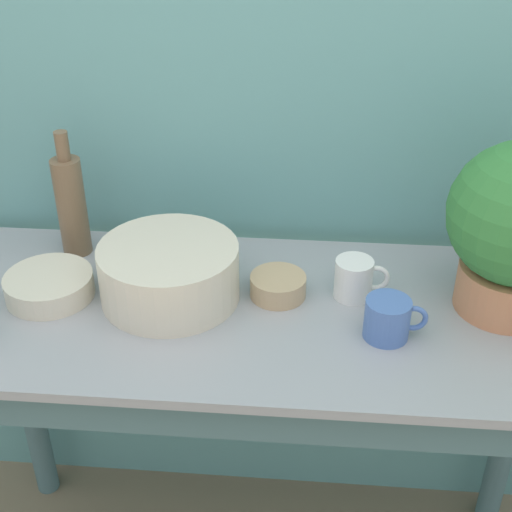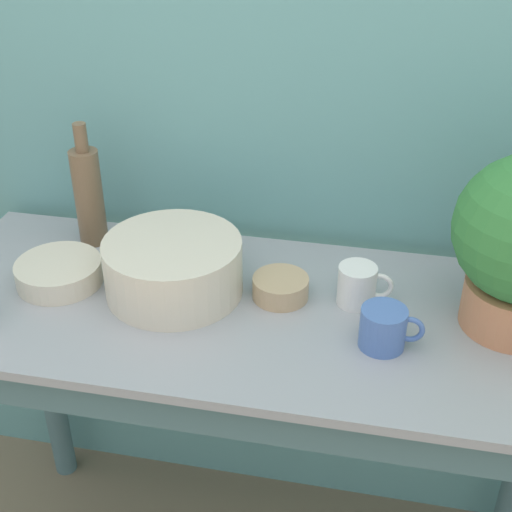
{
  "view_description": "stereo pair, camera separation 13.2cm",
  "coord_description": "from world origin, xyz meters",
  "px_view_note": "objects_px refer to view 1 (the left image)",
  "views": [
    {
      "loc": [
        0.09,
        -0.85,
        1.65
      ],
      "look_at": [
        0.0,
        0.27,
        0.95
      ],
      "focal_mm": 50.0,
      "sensor_mm": 36.0,
      "label": 1
    },
    {
      "loc": [
        0.23,
        -0.83,
        1.65
      ],
      "look_at": [
        0.0,
        0.27,
        0.95
      ],
      "focal_mm": 50.0,
      "sensor_mm": 36.0,
      "label": 2
    }
  ],
  "objects_px": {
    "bowl_wash_large": "(169,272)",
    "mug_blue": "(388,319)",
    "bowl_small_cream": "(49,286)",
    "mug_white": "(355,279)",
    "bottle_tall": "(71,204)",
    "bowl_small_tan": "(278,286)"
  },
  "relations": [
    {
      "from": "mug_white",
      "to": "bowl_small_cream",
      "type": "height_order",
      "value": "mug_white"
    },
    {
      "from": "bowl_wash_large",
      "to": "bottle_tall",
      "type": "relative_size",
      "value": 0.98
    },
    {
      "from": "bowl_wash_large",
      "to": "bowl_small_tan",
      "type": "height_order",
      "value": "bowl_wash_large"
    },
    {
      "from": "mug_blue",
      "to": "bottle_tall",
      "type": "bearing_deg",
      "value": 159.34
    },
    {
      "from": "bottle_tall",
      "to": "bowl_small_cream",
      "type": "xyz_separation_m",
      "value": [
        -0.0,
        -0.17,
        -0.09
      ]
    },
    {
      "from": "bottle_tall",
      "to": "bowl_small_tan",
      "type": "height_order",
      "value": "bottle_tall"
    },
    {
      "from": "mug_white",
      "to": "mug_blue",
      "type": "xyz_separation_m",
      "value": [
        0.06,
        -0.12,
        -0.0
      ]
    },
    {
      "from": "bowl_wash_large",
      "to": "mug_white",
      "type": "distance_m",
      "value": 0.37
    },
    {
      "from": "bowl_wash_large",
      "to": "bowl_small_tan",
      "type": "distance_m",
      "value": 0.22
    },
    {
      "from": "bowl_small_tan",
      "to": "mug_blue",
      "type": "bearing_deg",
      "value": -28.9
    },
    {
      "from": "bowl_small_cream",
      "to": "bowl_small_tan",
      "type": "xyz_separation_m",
      "value": [
        0.45,
        0.04,
        -0.0
      ]
    },
    {
      "from": "mug_blue",
      "to": "bowl_small_cream",
      "type": "xyz_separation_m",
      "value": [
        -0.66,
        0.08,
        -0.02
      ]
    },
    {
      "from": "bottle_tall",
      "to": "bowl_small_cream",
      "type": "height_order",
      "value": "bottle_tall"
    },
    {
      "from": "bowl_wash_large",
      "to": "bowl_small_tan",
      "type": "bearing_deg",
      "value": 6.13
    },
    {
      "from": "mug_white",
      "to": "mug_blue",
      "type": "relative_size",
      "value": 0.94
    },
    {
      "from": "bowl_wash_large",
      "to": "mug_white",
      "type": "xyz_separation_m",
      "value": [
        0.36,
        0.03,
        -0.02
      ]
    },
    {
      "from": "mug_blue",
      "to": "bowl_small_cream",
      "type": "height_order",
      "value": "mug_blue"
    },
    {
      "from": "bowl_wash_large",
      "to": "bowl_small_cream",
      "type": "relative_size",
      "value": 1.57
    },
    {
      "from": "bottle_tall",
      "to": "bowl_small_tan",
      "type": "relative_size",
      "value": 2.5
    },
    {
      "from": "bowl_wash_large",
      "to": "mug_blue",
      "type": "relative_size",
      "value": 2.38
    },
    {
      "from": "bowl_wash_large",
      "to": "mug_blue",
      "type": "bearing_deg",
      "value": -12.33
    },
    {
      "from": "mug_white",
      "to": "bowl_small_cream",
      "type": "distance_m",
      "value": 0.61
    }
  ]
}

